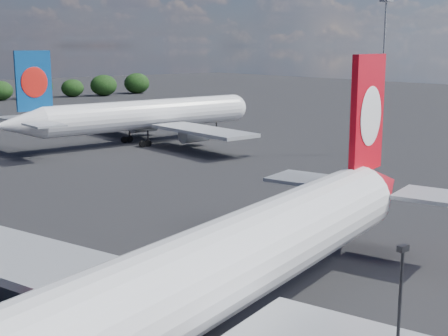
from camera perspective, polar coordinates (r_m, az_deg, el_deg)
qantas_airliner at (r=37.01m, az=1.13°, el=-8.59°), size 51.20×49.11×17.01m
china_southern_airliner at (r=114.41m, az=-7.73°, el=4.73°), size 51.72×49.06×16.95m
apron_lamp_post at (r=30.21m, az=15.66°, el=-13.82°), size 0.55×0.30×9.00m
floodlight_mast_near at (r=104.89m, az=14.39°, el=9.75°), size 1.60×1.60×24.86m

